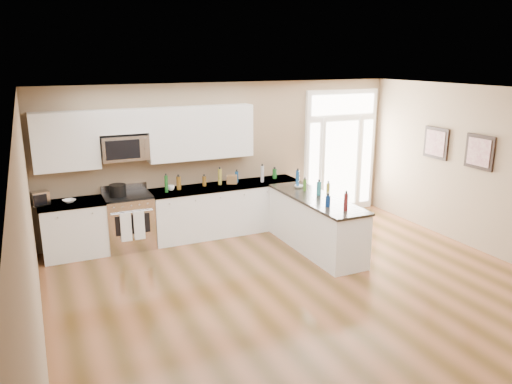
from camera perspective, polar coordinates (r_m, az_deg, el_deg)
ground at (r=6.69m, az=9.93°, el=-14.15°), size 8.00×8.00×0.00m
room_shell at (r=6.04m, az=10.67°, el=0.13°), size 8.00×8.00×8.00m
back_cabinet_left at (r=8.91m, az=-19.94°, el=-4.15°), size 1.10×0.66×0.94m
back_cabinet_right at (r=9.47m, az=-3.41°, el=-2.10°), size 2.85×0.66×0.94m
peninsula_cabinet at (r=8.69m, az=6.78°, el=-3.81°), size 0.69×2.32×0.94m
upper_cabinet_left at (r=8.70m, az=-20.98°, el=5.43°), size 1.04×0.33×0.95m
upper_cabinet_right at (r=9.13m, az=-6.34°, el=6.77°), size 1.94×0.33×0.95m
upper_cabinet_short at (r=8.76m, az=-15.05°, el=7.81°), size 0.82×0.33×0.40m
microwave at (r=8.79m, az=-14.82°, el=4.94°), size 0.78×0.41×0.42m
entry_door at (r=10.72m, az=9.61°, el=4.53°), size 1.70×0.10×2.60m
wall_art_near at (r=9.89m, az=19.88°, el=5.29°), size 0.05×0.58×0.58m
wall_art_far at (r=9.22m, az=24.18°, el=4.19°), size 0.05×0.58×0.58m
kitchen_range at (r=8.99m, az=-14.29°, el=-3.24°), size 0.80×0.70×1.08m
stockpot at (r=8.80m, az=-15.53°, el=0.23°), size 0.29×0.29×0.22m
toaster_oven at (r=8.76m, az=-23.45°, el=-0.63°), size 0.30×0.26×0.22m
cardboard_box at (r=9.39m, az=-2.77°, el=1.44°), size 0.23×0.21×0.16m
bowl_left at (r=8.74m, az=-20.58°, el=-0.96°), size 0.26×0.26×0.05m
bowl_peninsula at (r=9.11m, az=4.89°, el=0.62°), size 0.21×0.21×0.05m
cup_counter at (r=9.03m, az=-9.69°, el=0.46°), size 0.16×0.16×0.10m
counter_bottles at (r=8.90m, az=0.83°, el=0.98°), size 2.41×2.44×0.31m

